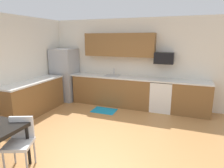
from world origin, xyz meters
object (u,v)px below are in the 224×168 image
oven_range (161,95)px  chair_near_table (20,139)px  microwave (164,58)px  refrigerator (65,75)px

oven_range → chair_near_table: size_ratio=1.07×
oven_range → chair_near_table: oven_range is taller
microwave → chair_near_table: size_ratio=0.64×
microwave → chair_near_table: 4.17m
oven_range → microwave: (0.00, 0.10, 1.09)m
chair_near_table → refrigerator: bearing=112.5°
refrigerator → microwave: size_ratio=3.27×
refrigerator → oven_range: 3.28m
refrigerator → chair_near_table: refrigerator is taller
oven_range → refrigerator: bearing=-178.6°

